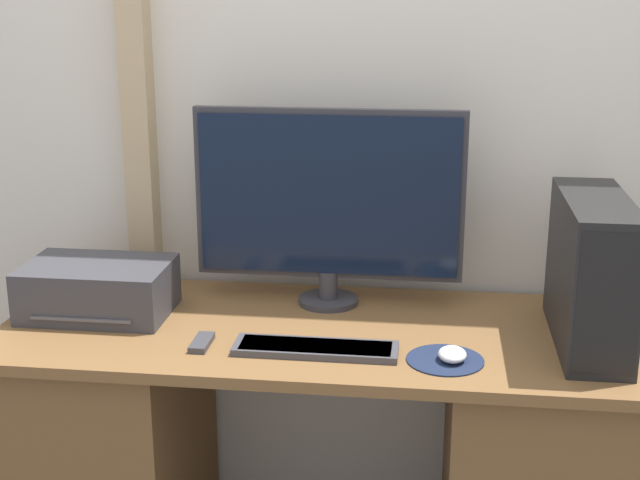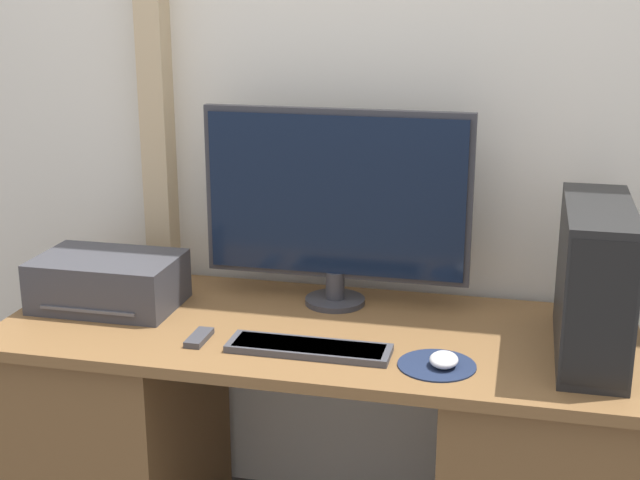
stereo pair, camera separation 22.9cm
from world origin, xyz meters
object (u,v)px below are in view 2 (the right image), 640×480
computer_tower (594,282)px  remote_control (199,338)px  printer (108,282)px  mouse (444,360)px  monitor (336,200)px  keyboard (309,348)px

computer_tower → remote_control: bearing=-171.6°
computer_tower → remote_control: computer_tower is taller
printer → remote_control: bearing=-28.6°
computer_tower → printer: computer_tower is taller
mouse → computer_tower: bearing=25.8°
computer_tower → remote_control: 0.99m
monitor → computer_tower: bearing=-16.8°
mouse → keyboard: bearing=176.9°
keyboard → remote_control: bearing=179.2°
keyboard → computer_tower: size_ratio=0.86×
monitor → keyboard: 0.46m
mouse → computer_tower: 0.41m
computer_tower → printer: size_ratio=1.21×
mouse → monitor: bearing=133.0°
printer → computer_tower: bearing=-1.9°
keyboard → remote_control: (-0.29, 0.00, -0.00)m
mouse → remote_control: mouse is taller
mouse → remote_control: bearing=178.0°
keyboard → printer: printer is taller
monitor → keyboard: monitor is taller
monitor → mouse: bearing=-47.0°
mouse → remote_control: 0.63m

